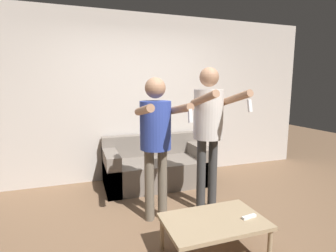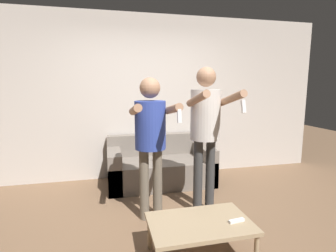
% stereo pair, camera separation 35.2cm
% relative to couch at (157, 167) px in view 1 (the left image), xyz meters
% --- Properties ---
extents(ground_plane, '(14.00, 14.00, 0.00)m').
position_rel_couch_xyz_m(ground_plane, '(-0.21, -1.41, -0.26)').
color(ground_plane, brown).
extents(wall_back, '(6.40, 0.06, 2.70)m').
position_rel_couch_xyz_m(wall_back, '(-0.21, 0.44, 1.09)').
color(wall_back, beige).
rests_on(wall_back, ground_plane).
extents(couch, '(1.63, 0.82, 0.74)m').
position_rel_couch_xyz_m(couch, '(0.00, 0.00, 0.00)').
color(couch, slate).
rests_on(couch, ground_plane).
extents(person_standing_left, '(0.47, 0.71, 1.64)m').
position_rel_couch_xyz_m(person_standing_left, '(-0.33, -1.10, 0.78)').
color(person_standing_left, '#6B6051').
rests_on(person_standing_left, ground_plane).
extents(person_standing_right, '(0.47, 0.73, 1.76)m').
position_rel_couch_xyz_m(person_standing_right, '(0.33, -1.10, 0.86)').
color(person_standing_right, '#383838').
rests_on(person_standing_right, ground_plane).
extents(coffee_table, '(0.91, 0.58, 0.36)m').
position_rel_couch_xyz_m(coffee_table, '(-0.03, -1.91, 0.06)').
color(coffee_table, tan).
rests_on(coffee_table, ground_plane).
extents(remote_on_table, '(0.15, 0.06, 0.02)m').
position_rel_couch_xyz_m(remote_on_table, '(0.29, -1.99, 0.11)').
color(remote_on_table, white).
rests_on(remote_on_table, coffee_table).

